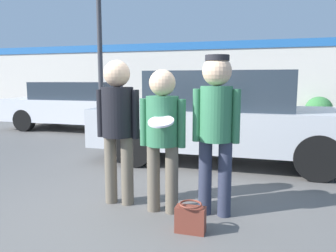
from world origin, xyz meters
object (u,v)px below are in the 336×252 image
street_lamp (107,12)px  shrub (319,110)px  person_middle_with_frisbee (162,129)px  handbag (190,218)px  person_right (216,120)px  person_left (118,119)px  parked_car_far (79,105)px  parked_car_near (224,117)px

street_lamp → shrub: street_lamp is taller
person_middle_with_frisbee → street_lamp: size_ratio=0.32×
handbag → person_right: bearing=71.9°
person_right → person_left: bearing=178.9°
person_left → person_right: size_ratio=0.98×
person_left → shrub: 9.69m
street_lamp → shrub: bearing=43.2°
person_right → street_lamp: 5.36m
person_right → parked_car_far: 7.32m
person_middle_with_frisbee → street_lamp: bearing=123.7°
person_right → handbag: (-0.17, -0.51, -0.94)m
parked_car_far → parked_car_near: bearing=-30.5°
person_left → person_middle_with_frisbee: person_left is taller
parked_car_far → handbag: parked_car_far is taller
parked_car_near → shrub: (2.58, 6.47, -0.36)m
person_left → parked_car_far: 6.55m
street_lamp → person_right: bearing=-50.1°
parked_car_far → person_right: bearing=-47.2°
person_right → parked_car_near: 2.57m
handbag → person_middle_with_frisbee: bearing=134.7°
person_middle_with_frisbee → parked_car_far: person_middle_with_frisbee is taller
parked_car_near → street_lamp: (-2.97, 1.25, 2.29)m
street_lamp → handbag: 6.04m
parked_car_far → shrub: parked_car_far is taller
parked_car_far → street_lamp: (1.79, -1.56, 2.39)m
parked_car_near → shrub: size_ratio=5.07×
person_left → shrub: bearing=68.4°
handbag → person_left: bearing=152.5°
person_right → shrub: 9.35m
parked_car_far → street_lamp: size_ratio=0.91×
person_middle_with_frisbee → parked_car_near: size_ratio=0.34×
person_middle_with_frisbee → person_right: 0.61m
person_right → parked_car_far: person_right is taller
street_lamp → parked_car_near: bearing=-22.7°
parked_car_far → street_lamp: 3.37m
person_left → person_middle_with_frisbee: 0.61m
street_lamp → shrub: size_ratio=5.33×
parked_car_far → shrub: 8.21m
person_middle_with_frisbee → street_lamp: (-2.59, 3.87, 2.16)m
street_lamp → handbag: street_lamp is taller
parked_car_near → parked_car_far: size_ratio=1.04×
shrub → handbag: bearing=-105.0°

